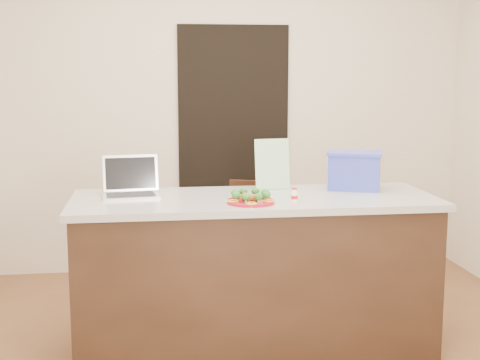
{
  "coord_description": "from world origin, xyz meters",
  "views": [
    {
      "loc": [
        -0.58,
        -3.43,
        1.61
      ],
      "look_at": [
        -0.09,
        0.2,
        1.03
      ],
      "focal_mm": 50.0,
      "sensor_mm": 36.0,
      "label": 1
    }
  ],
  "objects": [
    {
      "name": "room_shell",
      "position": [
        0.0,
        0.0,
        1.62
      ],
      "size": [
        4.0,
        4.0,
        4.0
      ],
      "color": "white",
      "rests_on": "ground"
    },
    {
      "name": "doorway",
      "position": [
        0.1,
        1.98,
        1.0
      ],
      "size": [
        0.9,
        0.02,
        2.0
      ],
      "primitive_type": "cube",
      "color": "black",
      "rests_on": "ground"
    },
    {
      "name": "island",
      "position": [
        0.0,
        0.25,
        0.46
      ],
      "size": [
        2.06,
        0.76,
        0.92
      ],
      "color": "black",
      "rests_on": "ground"
    },
    {
      "name": "plate",
      "position": [
        -0.05,
        0.06,
        0.93
      ],
      "size": [
        0.26,
        0.26,
        0.02
      ],
      "rotation": [
        0.0,
        0.0,
        0.05
      ],
      "color": "maroon",
      "rests_on": "island"
    },
    {
      "name": "meatballs",
      "position": [
        -0.05,
        0.06,
        0.95
      ],
      "size": [
        0.1,
        0.1,
        0.04
      ],
      "color": "brown",
      "rests_on": "plate"
    },
    {
      "name": "broccoli",
      "position": [
        -0.05,
        0.06,
        0.97
      ],
      "size": [
        0.21,
        0.21,
        0.04
      ],
      "color": "#174F15",
      "rests_on": "plate"
    },
    {
      "name": "pepper_rings",
      "position": [
        -0.05,
        0.06,
        0.94
      ],
      "size": [
        0.25,
        0.25,
        0.01
      ],
      "color": "orange",
      "rests_on": "plate"
    },
    {
      "name": "napkin",
      "position": [
        -0.09,
        0.09,
        0.92
      ],
      "size": [
        0.17,
        0.17,
        0.01
      ],
      "primitive_type": "cube",
      "rotation": [
        0.0,
        0.0,
        0.17
      ],
      "color": "white",
      "rests_on": "island"
    },
    {
      "name": "fork",
      "position": [
        -0.11,
        0.1,
        0.93
      ],
      "size": [
        0.03,
        0.15,
        0.0
      ],
      "rotation": [
        0.0,
        0.0,
        -0.03
      ],
      "color": "#B9BABE",
      "rests_on": "napkin"
    },
    {
      "name": "knife",
      "position": [
        -0.06,
        0.07,
        0.93
      ],
      "size": [
        0.06,
        0.21,
        0.01
      ],
      "rotation": [
        0.0,
        0.0,
        0.35
      ],
      "color": "silver",
      "rests_on": "napkin"
    },
    {
      "name": "yogurt_bottle",
      "position": [
        0.2,
        0.08,
        0.95
      ],
      "size": [
        0.04,
        0.04,
        0.08
      ],
      "rotation": [
        0.0,
        0.0,
        0.27
      ],
      "color": "white",
      "rests_on": "island"
    },
    {
      "name": "laptop",
      "position": [
        -0.7,
        0.4,
        0.98
      ],
      "size": [
        0.34,
        0.28,
        0.22
      ],
      "rotation": [
        0.0,
        0.0,
        0.11
      ],
      "color": "silver",
      "rests_on": "island"
    },
    {
      "name": "leaflet",
      "position": [
        0.15,
        0.49,
        1.07
      ],
      "size": [
        0.22,
        0.07,
        0.3
      ],
      "primitive_type": "cube",
      "rotation": [
        -0.14,
        0.0,
        0.11
      ],
      "color": "white",
      "rests_on": "island"
    },
    {
      "name": "blue_box",
      "position": [
        0.64,
        0.42,
        1.04
      ],
      "size": [
        0.38,
        0.33,
        0.23
      ],
      "rotation": [
        0.0,
        0.0,
        -0.36
      ],
      "color": "#2F39AA",
      "rests_on": "island"
    },
    {
      "name": "chair",
      "position": [
        0.15,
        1.02,
        0.5
      ],
      "size": [
        0.49,
        0.5,
        0.87
      ],
      "rotation": [
        0.0,
        0.0,
        -0.35
      ],
      "color": "#321A0F",
      "rests_on": "ground"
    }
  ]
}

